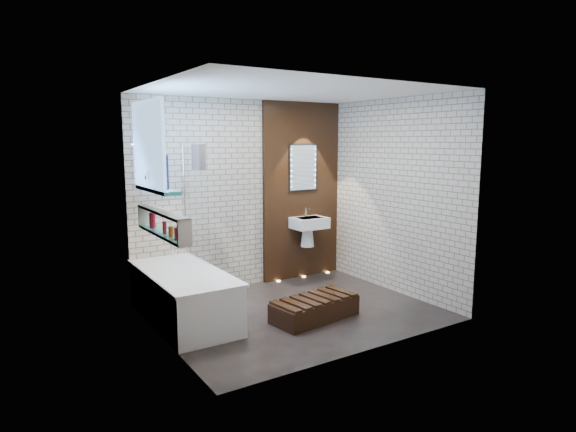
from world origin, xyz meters
TOP-DOWN VIEW (x-y plane):
  - ground at (0.00, 0.00)m, footprint 3.20×3.20m
  - room_shell at (0.00, 0.00)m, footprint 3.24×3.20m
  - walnut_panel at (0.95, 1.27)m, footprint 1.30×0.06m
  - clerestory_window at (-1.57, 0.35)m, footprint 0.18×1.00m
  - display_niche at (-1.53, 0.15)m, footprint 0.14×1.30m
  - bathtub at (-1.22, 0.45)m, footprint 0.79×1.74m
  - bath_screen at (-0.87, 0.89)m, footprint 0.01×0.78m
  - towel at (-0.87, 0.76)m, footprint 0.09×0.23m
  - shower_head at (-1.30, 0.95)m, footprint 0.18×0.18m
  - washbasin at (0.95, 1.07)m, footprint 0.50×0.36m
  - led_mirror at (0.95, 1.23)m, footprint 0.50×0.02m
  - walnut_step at (0.07, -0.32)m, footprint 1.08×0.59m
  - niche_bottles at (-1.53, 0.18)m, footprint 0.07×0.83m
  - sill_vases at (-1.50, 0.38)m, footprint 0.21×0.47m
  - floor_uplights at (0.95, 1.20)m, footprint 0.96×0.06m

SIDE VIEW (x-z plane):
  - ground at x=0.00m, z-range 0.00..0.00m
  - floor_uplights at x=0.95m, z-range 0.00..0.01m
  - walnut_step at x=0.07m, z-range 0.00..0.23m
  - bathtub at x=-1.22m, z-range -0.06..0.64m
  - washbasin at x=0.95m, z-range 0.50..1.08m
  - niche_bottles at x=-1.53m, z-range 1.09..1.25m
  - display_niche at x=-1.53m, z-range 1.07..1.33m
  - bath_screen at x=-0.87m, z-range 0.58..1.98m
  - walnut_panel at x=0.95m, z-range 0.00..2.60m
  - room_shell at x=0.00m, z-range 0.00..2.60m
  - led_mirror at x=0.95m, z-range 1.30..2.00m
  - sill_vases at x=-1.50m, z-range 1.49..1.84m
  - towel at x=-0.87m, z-range 1.70..2.00m
  - clerestory_window at x=-1.57m, z-range 1.43..2.37m
  - shower_head at x=-1.30m, z-range 1.99..2.01m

